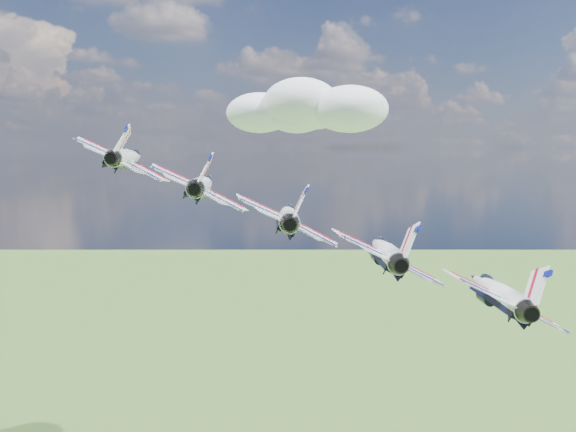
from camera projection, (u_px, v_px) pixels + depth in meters
name	position (u px, v px, depth m)	size (l,w,h in m)	color
cloud_far	(298.00, 114.00, 284.33)	(62.04, 48.74, 24.37)	white
jet_0	(127.00, 157.00, 76.20)	(10.87, 16.10, 4.81)	white
jet_1	(203.00, 185.00, 71.80)	(10.87, 16.10, 4.81)	white
jet_2	(288.00, 216.00, 67.39)	(10.87, 16.10, 4.81)	white
jet_3	(385.00, 251.00, 62.99)	(10.87, 16.10, 4.81)	silver
jet_4	(497.00, 292.00, 58.58)	(10.87, 16.10, 4.81)	white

